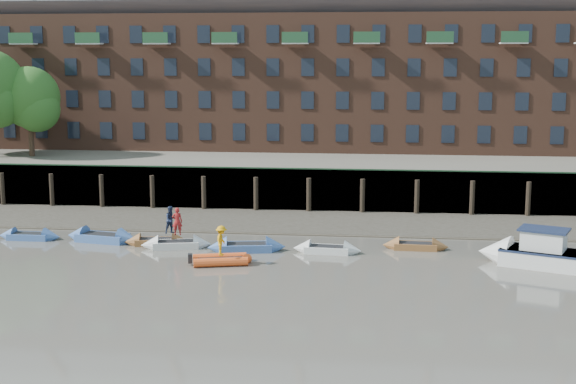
# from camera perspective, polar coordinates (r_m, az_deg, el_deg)

# --- Properties ---
(ground) EXTENTS (220.00, 220.00, 0.00)m
(ground) POSITION_cam_1_polar(r_m,az_deg,el_deg) (39.44, -4.14, -7.50)
(ground) COLOR #5F5B52
(ground) RESTS_ON ground
(foreshore) EXTENTS (110.00, 8.00, 0.50)m
(foreshore) POSITION_cam_1_polar(r_m,az_deg,el_deg) (56.68, -0.86, -2.14)
(foreshore) COLOR #3D382F
(foreshore) RESTS_ON ground
(mud_band) EXTENTS (110.00, 1.60, 0.10)m
(mud_band) POSITION_cam_1_polar(r_m,az_deg,el_deg) (53.39, -1.31, -2.89)
(mud_band) COLOR #4C4336
(mud_band) RESTS_ON ground
(river_wall) EXTENTS (110.00, 1.23, 3.30)m
(river_wall) POSITION_cam_1_polar(r_m,az_deg,el_deg) (60.66, -0.34, 0.18)
(river_wall) COLOR #2D2A26
(river_wall) RESTS_ON ground
(bank_terrace) EXTENTS (110.00, 28.00, 3.20)m
(bank_terrace) POSITION_cam_1_polar(r_m,az_deg,el_deg) (74.05, 0.88, 1.93)
(bank_terrace) COLOR #5E594D
(bank_terrace) RESTS_ON ground
(apartment_terrace) EXTENTS (80.60, 15.56, 20.98)m
(apartment_terrace) POSITION_cam_1_polar(r_m,az_deg,el_deg) (74.36, 0.97, 10.63)
(apartment_terrace) COLOR brown
(apartment_terrace) RESTS_ON bank_terrace
(rowboat_0) EXTENTS (4.06, 1.20, 1.18)m
(rowboat_0) POSITION_cam_1_polar(r_m,az_deg,el_deg) (53.95, -17.91, -3.00)
(rowboat_0) COLOR #4065A6
(rowboat_0) RESTS_ON ground
(rowboat_1) EXTENTS (5.17, 2.36, 1.45)m
(rowboat_1) POSITION_cam_1_polar(r_m,az_deg,el_deg) (52.07, -13.06, -3.18)
(rowboat_1) COLOR #4065A6
(rowboat_1) RESTS_ON ground
(rowboat_2) EXTENTS (4.11, 1.81, 1.15)m
(rowboat_2) POSITION_cam_1_polar(r_m,az_deg,el_deg) (50.56, -9.34, -3.50)
(rowboat_2) COLOR brown
(rowboat_2) RESTS_ON ground
(rowboat_3) EXTENTS (4.44, 2.09, 1.24)m
(rowboat_3) POSITION_cam_1_polar(r_m,az_deg,el_deg) (49.55, -7.97, -3.71)
(rowboat_3) COLOR silver
(rowboat_3) RESTS_ON ground
(rowboat_4) EXTENTS (4.88, 2.15, 1.37)m
(rowboat_4) POSITION_cam_1_polar(r_m,az_deg,el_deg) (48.38, -2.97, -3.94)
(rowboat_4) COLOR #4065A6
(rowboat_4) RESTS_ON ground
(rowboat_5) EXTENTS (4.20, 1.52, 1.19)m
(rowboat_5) POSITION_cam_1_polar(r_m,az_deg,el_deg) (47.94, 2.80, -4.10)
(rowboat_5) COLOR silver
(rowboat_5) RESTS_ON ground
(rowboat_6) EXTENTS (4.04, 1.33, 1.16)m
(rowboat_6) POSITION_cam_1_polar(r_m,az_deg,el_deg) (49.38, 9.06, -3.81)
(rowboat_6) COLOR brown
(rowboat_6) RESTS_ON ground
(rib_tender) EXTENTS (3.42, 2.27, 0.58)m
(rib_tender) POSITION_cam_1_polar(r_m,az_deg,el_deg) (45.53, -4.67, -4.82)
(rib_tender) COLOR #E6521E
(rib_tender) RESTS_ON ground
(motor_launch) EXTENTS (7.05, 4.55, 2.77)m
(motor_launch) POSITION_cam_1_polar(r_m,az_deg,el_deg) (47.03, 16.85, -4.17)
(motor_launch) COLOR silver
(motor_launch) RESTS_ON ground
(person_rower_a) EXTENTS (0.67, 0.50, 1.69)m
(person_rower_a) POSITION_cam_1_polar(r_m,az_deg,el_deg) (49.15, -7.88, -2.08)
(person_rower_a) COLOR maroon
(person_rower_a) RESTS_ON rowboat_3
(person_rower_b) EXTENTS (1.05, 1.02, 1.71)m
(person_rower_b) POSITION_cam_1_polar(r_m,az_deg,el_deg) (49.59, -8.31, -1.97)
(person_rower_b) COLOR #19233F
(person_rower_b) RESTS_ON rowboat_3
(person_rib_crew) EXTENTS (0.65, 1.11, 1.70)m
(person_rib_crew) POSITION_cam_1_polar(r_m,az_deg,el_deg) (45.14, -4.76, -3.46)
(person_rib_crew) COLOR orange
(person_rib_crew) RESTS_ON rib_tender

